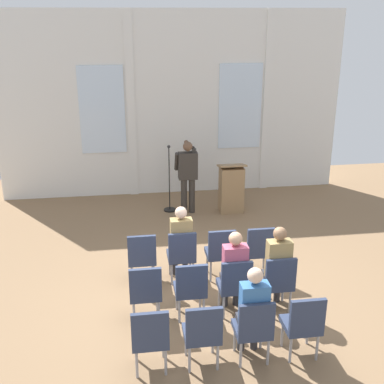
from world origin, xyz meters
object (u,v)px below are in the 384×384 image
(chair_r0_c1, at_px, (182,253))
(audience_r1_c2, at_px, (234,268))
(chair_r1_c1, at_px, (191,287))
(chair_r1_c3, at_px, (278,280))
(audience_r2_c2, at_px, (253,309))
(chair_r0_c2, at_px, (221,250))
(speaker, at_px, (188,172))
(lectern, at_px, (231,188))
(audience_r0_c1, at_px, (181,239))
(chair_r0_c3, at_px, (259,248))
(chair_r1_c0, at_px, (145,290))
(chair_r2_c1, at_px, (203,331))
(mic_stand, at_px, (170,197))
(chair_r0_c0, at_px, (142,255))
(audience_r1_c3, at_px, (277,264))
(chair_r2_c2, at_px, (254,327))
(chair_r1_c2, at_px, (235,283))
(chair_r2_c3, at_px, (303,322))
(chair_r2_c0, at_px, (150,336))

(chair_r0_c1, height_order, audience_r1_c2, audience_r1_c2)
(chair_r1_c1, height_order, chair_r1_c3, same)
(chair_r1_c3, height_order, audience_r2_c2, audience_r2_c2)
(chair_r0_c2, bearing_deg, speaker, 92.77)
(lectern, bearing_deg, audience_r0_c1, -117.53)
(lectern, xyz_separation_m, chair_r0_c1, (-1.50, -2.96, -0.02))
(chair_r0_c3, distance_m, audience_r1_c2, 1.22)
(chair_r1_c0, relative_size, chair_r2_c1, 1.00)
(mic_stand, relative_size, audience_r2_c2, 1.15)
(chair_r0_c0, relative_size, audience_r2_c2, 0.70)
(speaker, relative_size, lectern, 1.43)
(chair_r0_c1, xyz_separation_m, chair_r1_c0, (-0.66, -1.08, 0.00))
(audience_r1_c3, bearing_deg, audience_r0_c1, 140.70)
(chair_r0_c1, relative_size, chair_r2_c2, 1.00)
(speaker, distance_m, chair_r0_c0, 3.29)
(chair_r0_c0, bearing_deg, audience_r0_c1, 6.93)
(audience_r1_c3, height_order, audience_r2_c2, audience_r1_c3)
(chair_r0_c1, bearing_deg, audience_r2_c2, -72.38)
(chair_r0_c0, height_order, audience_r1_c2, audience_r1_c2)
(chair_r0_c0, xyz_separation_m, chair_r2_c1, (0.66, -2.16, 0.00))
(chair_r1_c2, xyz_separation_m, audience_r1_c3, (0.66, 0.08, 0.23))
(speaker, xyz_separation_m, mic_stand, (-0.40, 0.15, -0.63))
(chair_r0_c1, xyz_separation_m, chair_r2_c2, (0.66, -2.16, 0.00))
(lectern, relative_size, chair_r1_c3, 1.23)
(chair_r0_c0, relative_size, audience_r0_c1, 0.70)
(chair_r0_c0, bearing_deg, chair_r2_c1, -72.99)
(speaker, distance_m, chair_r1_c3, 4.22)
(speaker, xyz_separation_m, chair_r2_c3, (0.81, -5.20, -0.43))
(speaker, xyz_separation_m, chair_r2_c1, (-0.51, -5.20, -0.43))
(chair_r0_c3, relative_size, chair_r2_c1, 1.00)
(lectern, bearing_deg, chair_r0_c0, -126.15)
(chair_r1_c1, height_order, chair_r2_c1, same)
(chair_r0_c2, relative_size, chair_r1_c3, 1.00)
(lectern, xyz_separation_m, chair_r1_c2, (-0.84, -4.04, -0.02))
(chair_r0_c3, height_order, chair_r2_c2, same)
(audience_r0_c1, xyz_separation_m, chair_r1_c2, (0.66, -1.16, -0.21))
(speaker, distance_m, chair_r1_c1, 4.17)
(audience_r1_c3, bearing_deg, audience_r2_c2, -121.49)
(chair_r1_c0, bearing_deg, chair_r2_c0, -90.00)
(chair_r1_c2, distance_m, chair_r2_c3, 1.27)
(audience_r0_c1, bearing_deg, chair_r0_c2, -6.93)
(chair_r2_c1, xyz_separation_m, audience_r2_c2, (0.66, 0.08, 0.21))
(lectern, distance_m, audience_r1_c3, 3.97)
(mic_stand, distance_m, chair_r2_c2, 5.38)
(chair_r0_c0, relative_size, chair_r2_c2, 1.00)
(chair_r1_c2, distance_m, chair_r1_c3, 0.66)
(mic_stand, relative_size, chair_r2_c0, 1.65)
(speaker, height_order, chair_r1_c2, speaker)
(audience_r0_c1, relative_size, audience_r1_c2, 1.00)
(chair_r1_c1, bearing_deg, mic_stand, 88.48)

